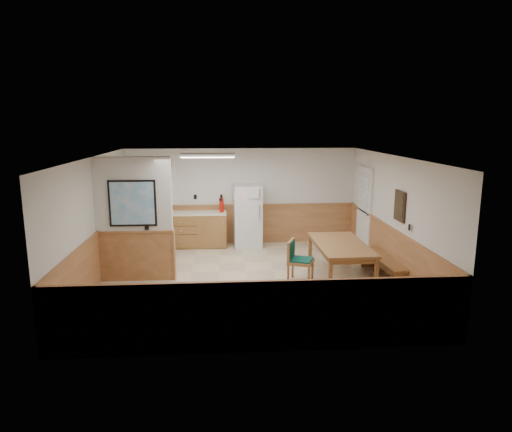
{
  "coord_description": "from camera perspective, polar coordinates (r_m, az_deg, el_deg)",
  "views": [
    {
      "loc": [
        -0.48,
        -8.84,
        3.15
      ],
      "look_at": [
        0.2,
        0.4,
        1.25
      ],
      "focal_mm": 32.0,
      "sensor_mm": 36.0,
      "label": 1
    }
  ],
  "objects": [
    {
      "name": "dining_bench",
      "position": [
        9.72,
        15.79,
        -5.61
      ],
      "size": [
        0.47,
        1.75,
        0.45
      ],
      "rotation": [
        0.0,
        0.0,
        0.05
      ],
      "color": "#AB713E",
      "rests_on": "ground"
    },
    {
      "name": "wainscot_back",
      "position": [
        12.12,
        -1.84,
        -1.04
      ],
      "size": [
        6.0,
        0.04,
        1.0
      ],
      "primitive_type": "cube",
      "color": "#BE784C",
      "rests_on": "ground"
    },
    {
      "name": "dining_table",
      "position": [
        9.43,
        10.53,
        -3.9
      ],
      "size": [
        1.01,
        1.98,
        0.75
      ],
      "rotation": [
        0.0,
        0.0,
        0.01
      ],
      "color": "#AB713E",
      "rests_on": "ground"
    },
    {
      "name": "wainscot_right",
      "position": [
        9.86,
        16.57,
        -4.49
      ],
      "size": [
        0.04,
        6.0,
        1.0
      ],
      "primitive_type": "cube",
      "color": "#BE784C",
      "rests_on": "ground"
    },
    {
      "name": "fluorescent_fixture",
      "position": [
        10.17,
        -6.05,
        7.57
      ],
      "size": [
        1.2,
        0.3,
        0.09
      ],
      "color": "white",
      "rests_on": "ceiling"
    },
    {
      "name": "wainscot_left",
      "position": [
        9.56,
        -19.27,
        -5.16
      ],
      "size": [
        0.04,
        6.0,
        1.0
      ],
      "primitive_type": "cube",
      "color": "#BE784C",
      "rests_on": "ground"
    },
    {
      "name": "refrigerator",
      "position": [
        11.72,
        -1.07,
        0.01
      ],
      "size": [
        0.73,
        0.73,
        1.59
      ],
      "rotation": [
        0.0,
        0.0,
        0.04
      ],
      "color": "silver",
      "rests_on": "ground"
    },
    {
      "name": "fire_extinguisher",
      "position": [
        11.68,
        -4.34,
        1.46
      ],
      "size": [
        0.15,
        0.15,
        0.45
      ],
      "rotation": [
        0.0,
        0.0,
        0.39
      ],
      "color": "red",
      "rests_on": "kitchen_counter"
    },
    {
      "name": "wall_painting",
      "position": [
        9.35,
        17.51,
        1.2
      ],
      "size": [
        0.04,
        0.5,
        0.6
      ],
      "color": "#352015",
      "rests_on": "right_wall"
    },
    {
      "name": "back_wall",
      "position": [
        12.0,
        -1.86,
        2.48
      ],
      "size": [
        6.0,
        0.02,
        2.5
      ],
      "primitive_type": "cube",
      "color": "silver",
      "rests_on": "ground"
    },
    {
      "name": "partition_wall",
      "position": [
        9.4,
        -14.96,
        -0.57
      ],
      "size": [
        1.5,
        0.2,
        2.5
      ],
      "color": "silver",
      "rests_on": "ground"
    },
    {
      "name": "right_wall",
      "position": [
        9.69,
        16.94,
        -0.22
      ],
      "size": [
        0.02,
        6.0,
        2.5
      ],
      "primitive_type": "cube",
      "color": "silver",
      "rests_on": "ground"
    },
    {
      "name": "dining_chair",
      "position": [
        9.21,
        5.06,
        -5.21
      ],
      "size": [
        0.77,
        0.65,
        0.85
      ],
      "rotation": [
        0.0,
        0.0,
        -0.37
      ],
      "color": "#AB713E",
      "rests_on": "ground"
    },
    {
      "name": "kitchen_counter",
      "position": [
        11.85,
        -7.62,
        -1.62
      ],
      "size": [
        2.2,
        0.61,
        1.0
      ],
      "color": "olive",
      "rests_on": "ground"
    },
    {
      "name": "ceiling",
      "position": [
        8.88,
        -1.1,
        7.4
      ],
      "size": [
        6.0,
        6.0,
        0.02
      ],
      "primitive_type": "cube",
      "color": "white",
      "rests_on": "back_wall"
    },
    {
      "name": "kitchen_window",
      "position": [
        12.03,
        -11.93,
        3.71
      ],
      "size": [
        0.8,
        0.04,
        1.0
      ],
      "color": "white",
      "rests_on": "back_wall"
    },
    {
      "name": "soap_bottle",
      "position": [
        11.85,
        -13.01,
        0.97
      ],
      "size": [
        0.08,
        0.08,
        0.25
      ],
      "primitive_type": "cylinder",
      "rotation": [
        0.0,
        0.0,
        -0.02
      ],
      "color": "#178332",
      "rests_on": "kitchen_counter"
    },
    {
      "name": "exterior_door",
      "position": [
        11.47,
        13.34,
        0.74
      ],
      "size": [
        0.07,
        1.02,
        2.15
      ],
      "color": "white",
      "rests_on": "ground"
    },
    {
      "name": "ground",
      "position": [
        9.4,
        -1.04,
        -7.99
      ],
      "size": [
        6.0,
        6.0,
        0.0
      ],
      "primitive_type": "plane",
      "color": "tan",
      "rests_on": "ground"
    },
    {
      "name": "left_wall",
      "position": [
        9.38,
        -19.69,
        -0.77
      ],
      "size": [
        0.02,
        6.0,
        2.5
      ],
      "primitive_type": "cube",
      "color": "silver",
      "rests_on": "ground"
    }
  ]
}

